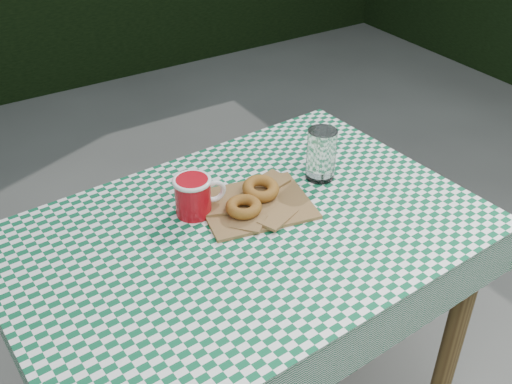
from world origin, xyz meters
TOP-DOWN VIEW (x-y plane):
  - table at (0.02, 0.12)m, footprint 1.19×0.83m
  - tablecloth at (0.02, 0.12)m, footprint 1.21×0.85m
  - paper_bag at (0.09, 0.18)m, footprint 0.31×0.27m
  - bagel_front at (0.04, 0.16)m, footprint 0.11×0.11m
  - bagel_back at (0.12, 0.21)m, footprint 0.11×0.11m
  - coffee_mug at (-0.06, 0.24)m, footprint 0.20×0.20m
  - drinking_glass at (0.31, 0.21)m, footprint 0.09×0.09m

SIDE VIEW (x-z plane):
  - table at x=0.02m, z-range 0.00..0.75m
  - tablecloth at x=0.02m, z-range 0.75..0.76m
  - paper_bag at x=0.09m, z-range 0.76..0.77m
  - bagel_front at x=0.04m, z-range 0.77..0.80m
  - bagel_back at x=0.12m, z-range 0.77..0.80m
  - coffee_mug at x=-0.06m, z-range 0.76..0.86m
  - drinking_glass at x=0.31m, z-range 0.76..0.90m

